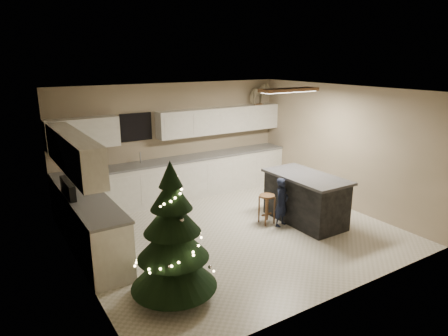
{
  "coord_description": "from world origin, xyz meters",
  "views": [
    {
      "loc": [
        -3.82,
        -5.71,
        3.14
      ],
      "look_at": [
        0.0,
        0.35,
        1.15
      ],
      "focal_mm": 32.0,
      "sensor_mm": 36.0,
      "label": 1
    }
  ],
  "objects": [
    {
      "name": "toddler",
      "position": [
        0.93,
        -0.24,
        0.48
      ],
      "size": [
        0.4,
        0.32,
        0.95
      ],
      "primitive_type": "imported",
      "rotation": [
        0.0,
        0.0,
        0.29
      ],
      "color": "black",
      "rests_on": "ground_plane"
    },
    {
      "name": "bar_stool",
      "position": [
        0.76,
        -0.01,
        0.44
      ],
      "size": [
        0.3,
        0.3,
        0.58
      ],
      "rotation": [
        0.0,
        0.0,
        -0.39
      ],
      "color": "brown",
      "rests_on": "ground_plane"
    },
    {
      "name": "christmas_tree",
      "position": [
        -1.85,
        -1.33,
        0.79
      ],
      "size": [
        1.2,
        1.16,
        1.92
      ],
      "rotation": [
        0.0,
        0.0,
        0.31
      ],
      "color": "#3F2816",
      "rests_on": "ground_plane"
    },
    {
      "name": "island",
      "position": [
        1.45,
        -0.34,
        0.48
      ],
      "size": [
        0.9,
        1.7,
        0.95
      ],
      "color": "black",
      "rests_on": "ground_plane"
    },
    {
      "name": "rocking_horse",
      "position": [
        2.28,
        2.33,
        2.27
      ],
      "size": [
        0.65,
        0.45,
        0.52
      ],
      "rotation": [
        0.0,
        0.0,
        1.9
      ],
      "color": "brown",
      "rests_on": "cabinetry"
    },
    {
      "name": "cabinetry",
      "position": [
        -0.91,
        1.65,
        0.76
      ],
      "size": [
        5.5,
        3.2,
        2.0
      ],
      "color": "white",
      "rests_on": "ground_plane"
    },
    {
      "name": "room_shell",
      "position": [
        0.02,
        0.0,
        1.75
      ],
      "size": [
        5.52,
        5.02,
        2.61
      ],
      "color": "tan",
      "rests_on": "ground_plane"
    },
    {
      "name": "ground_plane",
      "position": [
        0.0,
        0.0,
        0.0
      ],
      "size": [
        5.5,
        5.5,
        0.0
      ],
      "primitive_type": "plane",
      "color": "beige"
    }
  ]
}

